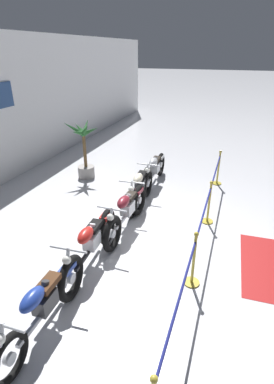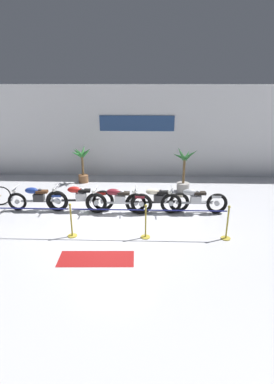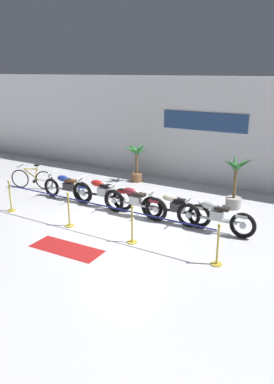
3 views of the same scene
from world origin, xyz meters
name	(u,v)px [view 3 (image 3 of 3)]	position (x,y,z in m)	size (l,w,h in m)	color
ground_plane	(123,221)	(0.00, 0.00, 0.00)	(120.00, 120.00, 0.00)	silver
back_wall	(191,130)	(0.00, 5.12, 2.10)	(28.00, 0.29, 4.20)	white
motorcycle_blue_0	(67,187)	(-2.79, 0.69, 0.46)	(2.15, 0.62, 0.91)	black
motorcycle_red_1	(102,193)	(-1.29, 0.71, 0.48)	(2.39, 0.62, 0.96)	black
motorcycle_maroon_2	(134,202)	(0.09, 0.53, 0.47)	(2.32, 0.62, 0.96)	black
motorcycle_cream_3	(175,208)	(1.43, 0.68, 0.46)	(2.24, 0.62, 0.94)	black
motorcycle_silver_4	(215,217)	(2.69, 0.63, 0.47)	(2.32, 0.62, 0.95)	black
bicycle	(32,179)	(-4.81, 0.99, 0.39)	(1.67, 0.67, 0.97)	black
potted_palm_left_of_row	(136,160)	(-1.83, 3.89, 0.92)	(0.91, 1.08, 1.68)	brown
potted_palm_right_of_row	(235,185)	(2.57, 2.86, 0.81)	(1.06, 0.98, 1.85)	gray
stanchion_far_left	(63,203)	(-1.36, -1.14, 0.69)	(7.10, 0.28, 1.05)	gold
stanchion_mid_left	(69,215)	(-1.14, -1.14, 0.36)	(0.28, 0.28, 1.05)	gold
stanchion_mid_right	(132,230)	(1.04, -1.14, 0.36)	(0.28, 0.28, 1.05)	gold
stanchion_far_right	(217,251)	(3.39, -1.14, 0.36)	(0.28, 0.28, 1.05)	gold
floor_banner	(67,249)	(-0.23, -2.33, 0.00)	(1.96, 0.76, 0.01)	maroon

